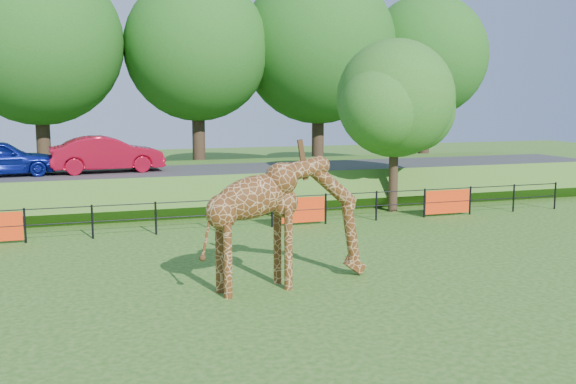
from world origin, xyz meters
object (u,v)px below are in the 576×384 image
(giraffe, at_px, (288,222))
(visitor, at_px, (275,198))
(car_red, at_px, (107,154))
(tree_east, at_px, (397,103))

(giraffe, xyz_separation_m, visitor, (2.41, 8.99, -0.86))
(car_red, relative_size, visitor, 3.33)
(giraffe, distance_m, tree_east, 11.57)
(giraffe, height_order, tree_east, tree_east)
(car_red, xyz_separation_m, visitor, (5.92, -4.44, -1.49))
(visitor, bearing_deg, car_red, -48.71)
(car_red, bearing_deg, tree_east, -119.52)
(car_red, bearing_deg, giraffe, -170.57)
(visitor, bearing_deg, tree_east, 163.12)
(giraffe, relative_size, visitor, 3.16)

